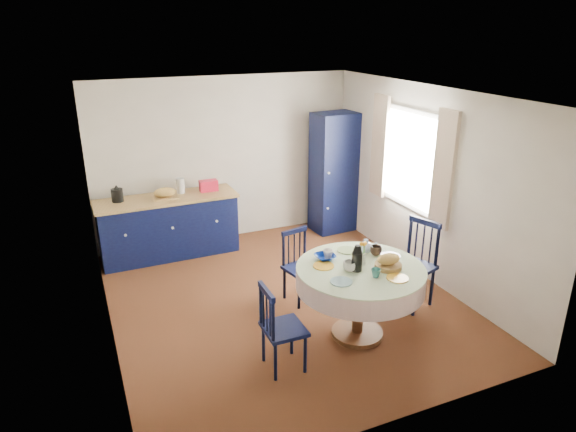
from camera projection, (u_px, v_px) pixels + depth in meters
name	position (u px, v px, depth m)	size (l,w,h in m)	color
floor	(284.00, 301.00, 6.31)	(4.50, 4.50, 0.00)	black
ceiling	(283.00, 94.00, 5.43)	(4.50, 4.50, 0.00)	white
wall_back	(226.00, 160.00, 7.80)	(4.00, 0.02, 2.50)	silver
wall_left	(99.00, 231.00, 5.13)	(0.02, 4.50, 2.50)	silver
wall_right	(426.00, 184.00, 6.61)	(0.02, 4.50, 2.50)	silver
window	(411.00, 159.00, 6.76)	(0.10, 1.74, 1.45)	white
kitchen_counter	(169.00, 225.00, 7.41)	(2.00, 0.65, 1.13)	black
pantry_cabinet	(334.00, 173.00, 8.18)	(0.71, 0.53, 1.92)	black
dining_table	(361.00, 278.00, 5.38)	(1.35, 1.35, 1.10)	#522A17
chair_left	(280.00, 327.00, 4.93)	(0.39, 0.41, 0.91)	black
chair_far	(300.00, 265.00, 6.22)	(0.46, 0.45, 0.88)	black
chair_right	(414.00, 263.00, 6.08)	(0.57, 0.59, 1.05)	black
mug_a	(350.00, 266.00, 5.25)	(0.13, 0.13, 0.10)	silver
mug_b	(376.00, 273.00, 5.12)	(0.10, 0.10, 0.09)	#347A74
mug_c	(376.00, 251.00, 5.61)	(0.13, 0.13, 0.10)	black
mug_d	(328.00, 254.00, 5.52)	(0.11, 0.11, 0.10)	silver
cobalt_bowl	(325.00, 257.00, 5.51)	(0.22, 0.22, 0.05)	navy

